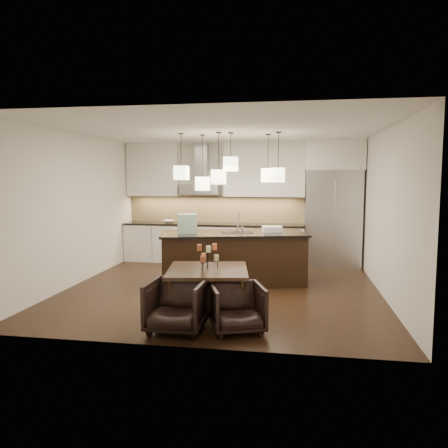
% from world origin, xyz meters
% --- Properties ---
extents(floor, '(5.50, 5.50, 0.02)m').
position_xyz_m(floor, '(0.00, 0.00, -0.01)').
color(floor, black).
rests_on(floor, ground).
extents(ceiling, '(5.50, 5.50, 0.02)m').
position_xyz_m(ceiling, '(0.00, 0.00, 2.81)').
color(ceiling, white).
rests_on(ceiling, wall_back).
extents(wall_back, '(5.50, 0.02, 2.80)m').
position_xyz_m(wall_back, '(0.00, 2.76, 1.40)').
color(wall_back, silver).
rests_on(wall_back, ground).
extents(wall_front, '(5.50, 0.02, 2.80)m').
position_xyz_m(wall_front, '(0.00, -2.76, 1.40)').
color(wall_front, silver).
rests_on(wall_front, ground).
extents(wall_left, '(0.02, 5.50, 2.80)m').
position_xyz_m(wall_left, '(-2.76, 0.00, 1.40)').
color(wall_left, silver).
rests_on(wall_left, ground).
extents(wall_right, '(0.02, 5.50, 2.80)m').
position_xyz_m(wall_right, '(2.76, 0.00, 1.40)').
color(wall_right, silver).
rests_on(wall_right, ground).
extents(refrigerator, '(1.20, 0.72, 2.15)m').
position_xyz_m(refrigerator, '(2.10, 2.38, 1.07)').
color(refrigerator, '#B7B7BA').
rests_on(refrigerator, floor).
extents(fridge_panel, '(1.26, 0.72, 0.65)m').
position_xyz_m(fridge_panel, '(2.10, 2.38, 2.47)').
color(fridge_panel, silver).
rests_on(fridge_panel, refrigerator).
extents(lower_cabinets, '(4.21, 0.62, 0.88)m').
position_xyz_m(lower_cabinets, '(-0.62, 2.43, 0.44)').
color(lower_cabinets, silver).
rests_on(lower_cabinets, floor).
extents(countertop, '(4.21, 0.66, 0.04)m').
position_xyz_m(countertop, '(-0.62, 2.43, 0.90)').
color(countertop, black).
rests_on(countertop, lower_cabinets).
extents(backsplash, '(4.21, 0.02, 0.63)m').
position_xyz_m(backsplash, '(-0.62, 2.73, 1.24)').
color(backsplash, '#CEBA82').
rests_on(backsplash, countertop).
extents(upper_cab_left, '(1.25, 0.35, 1.25)m').
position_xyz_m(upper_cab_left, '(-2.10, 2.57, 2.17)').
color(upper_cab_left, silver).
rests_on(upper_cab_left, wall_back).
extents(upper_cab_right, '(1.85, 0.35, 1.25)m').
position_xyz_m(upper_cab_right, '(0.55, 2.57, 2.17)').
color(upper_cab_right, silver).
rests_on(upper_cab_right, wall_back).
extents(hood_canopy, '(0.90, 0.52, 0.24)m').
position_xyz_m(hood_canopy, '(-0.93, 2.48, 1.72)').
color(hood_canopy, '#B7B7BA').
rests_on(hood_canopy, wall_back).
extents(hood_chimney, '(0.30, 0.28, 0.96)m').
position_xyz_m(hood_chimney, '(-0.93, 2.59, 2.32)').
color(hood_chimney, '#B7B7BA').
rests_on(hood_chimney, hood_canopy).
extents(fruit_bowl, '(0.32, 0.32, 0.06)m').
position_xyz_m(fruit_bowl, '(-1.68, 2.38, 0.95)').
color(fruit_bowl, silver).
rests_on(fruit_bowl, countertop).
extents(island_body, '(2.79, 1.66, 0.92)m').
position_xyz_m(island_body, '(0.12, 0.49, 0.46)').
color(island_body, black).
rests_on(island_body, floor).
extents(island_top, '(2.90, 1.76, 0.04)m').
position_xyz_m(island_top, '(0.12, 0.49, 0.94)').
color(island_top, black).
rests_on(island_top, island_body).
extents(faucet, '(0.16, 0.27, 0.40)m').
position_xyz_m(faucet, '(0.20, 0.62, 1.16)').
color(faucet, silver).
rests_on(faucet, island_top).
extents(tote_bag, '(0.39, 0.27, 0.36)m').
position_xyz_m(tote_bag, '(-0.70, 0.24, 1.14)').
color(tote_bag, '#256D47').
rests_on(tote_bag, island_top).
extents(food_container, '(0.41, 0.33, 0.10)m').
position_xyz_m(food_container, '(0.84, 0.69, 1.02)').
color(food_container, silver).
rests_on(food_container, island_top).
extents(dining_table, '(1.29, 1.29, 0.68)m').
position_xyz_m(dining_table, '(0.04, -1.50, 0.34)').
color(dining_table, black).
rests_on(dining_table, floor).
extents(candelabra, '(0.37, 0.37, 0.40)m').
position_xyz_m(candelabra, '(0.04, -1.50, 0.88)').
color(candelabra, black).
rests_on(candelabra, dining_table).
extents(candle_a, '(0.08, 0.08, 0.09)m').
position_xyz_m(candle_a, '(0.17, -1.48, 0.84)').
color(candle_a, beige).
rests_on(candle_a, candelabra).
extents(candle_b, '(0.08, 0.08, 0.09)m').
position_xyz_m(candle_b, '(-0.04, -1.40, 0.84)').
color(candle_b, orange).
rests_on(candle_b, candelabra).
extents(candle_c, '(0.08, 0.08, 0.09)m').
position_xyz_m(candle_c, '(-0.01, -1.61, 0.84)').
color(candle_c, brown).
rests_on(candle_c, candelabra).
extents(candle_d, '(0.08, 0.08, 0.09)m').
position_xyz_m(candle_d, '(0.13, -1.40, 0.98)').
color(candle_d, orange).
rests_on(candle_d, candelabra).
extents(candle_e, '(0.08, 0.08, 0.09)m').
position_xyz_m(candle_e, '(-0.08, -1.50, 0.98)').
color(candle_e, brown).
rests_on(candle_e, candelabra).
extents(candle_f, '(0.08, 0.08, 0.09)m').
position_xyz_m(candle_f, '(0.08, -1.61, 0.98)').
color(candle_f, beige).
rests_on(candle_f, candelabra).
extents(armchair_left, '(0.74, 0.76, 0.67)m').
position_xyz_m(armchair_left, '(-0.22, -2.23, 0.34)').
color(armchair_left, black).
rests_on(armchair_left, floor).
extents(armchair_right, '(0.85, 0.86, 0.62)m').
position_xyz_m(armchair_right, '(0.55, -2.10, 0.31)').
color(armchair_right, black).
rests_on(armchair_right, floor).
extents(pendant_a, '(0.24, 0.24, 0.26)m').
position_xyz_m(pendant_a, '(-0.83, 0.35, 2.08)').
color(pendant_a, beige).
rests_on(pendant_a, ceiling).
extents(pendant_b, '(0.24, 0.24, 0.26)m').
position_xyz_m(pendant_b, '(-0.49, 0.63, 1.87)').
color(pendant_b, beige).
rests_on(pendant_b, ceiling).
extents(pendant_c, '(0.24, 0.24, 0.26)m').
position_xyz_m(pendant_c, '(0.10, 0.34, 2.23)').
color(pendant_c, beige).
rests_on(pendant_c, ceiling).
extents(pendant_d, '(0.24, 0.24, 0.26)m').
position_xyz_m(pendant_d, '(0.75, 0.74, 2.03)').
color(pendant_d, beige).
rests_on(pendant_d, ceiling).
extents(pendant_e, '(0.24, 0.24, 0.26)m').
position_xyz_m(pendant_e, '(0.96, 0.38, 2.03)').
color(pendant_e, beige).
rests_on(pendant_e, ceiling).
extents(pendant_f, '(0.24, 0.24, 0.26)m').
position_xyz_m(pendant_f, '(-0.11, 0.25, 2.00)').
color(pendant_f, beige).
rests_on(pendant_f, ceiling).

